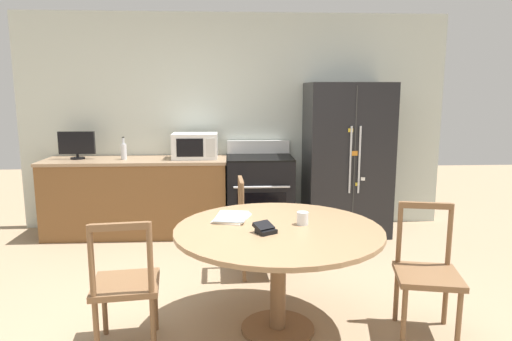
% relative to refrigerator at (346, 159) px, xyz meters
% --- Properties ---
extents(ground_plane, '(14.00, 14.00, 0.00)m').
position_rel_refrigerator_xyz_m(ground_plane, '(-1.31, -2.23, -0.89)').
color(ground_plane, '#9E8466').
extents(back_wall, '(5.20, 0.10, 2.60)m').
position_rel_refrigerator_xyz_m(back_wall, '(-1.31, 0.42, 0.41)').
color(back_wall, silver).
rests_on(back_wall, ground_plane).
extents(kitchen_counter, '(2.11, 0.64, 0.90)m').
position_rel_refrigerator_xyz_m(kitchen_counter, '(-2.47, 0.06, -0.44)').
color(kitchen_counter, brown).
rests_on(kitchen_counter, ground_plane).
extents(refrigerator, '(0.95, 0.72, 1.77)m').
position_rel_refrigerator_xyz_m(refrigerator, '(0.00, 0.00, 0.00)').
color(refrigerator, black).
rests_on(refrigerator, ground_plane).
extents(oven_range, '(0.77, 0.68, 1.08)m').
position_rel_refrigerator_xyz_m(oven_range, '(-1.02, 0.03, -0.42)').
color(oven_range, black).
rests_on(oven_range, ground_plane).
extents(microwave, '(0.52, 0.36, 0.29)m').
position_rel_refrigerator_xyz_m(microwave, '(-1.78, 0.08, 0.16)').
color(microwave, white).
rests_on(microwave, kitchen_counter).
extents(countertop_tv, '(0.41, 0.16, 0.32)m').
position_rel_refrigerator_xyz_m(countertop_tv, '(-3.14, 0.10, 0.19)').
color(countertop_tv, black).
rests_on(countertop_tv, kitchen_counter).
extents(counter_bottle, '(0.07, 0.07, 0.26)m').
position_rel_refrigerator_xyz_m(counter_bottle, '(-2.59, 0.03, 0.11)').
color(counter_bottle, silver).
rests_on(counter_bottle, kitchen_counter).
extents(dining_table, '(1.43, 1.43, 0.75)m').
position_rel_refrigerator_xyz_m(dining_table, '(-1.04, -2.26, -0.25)').
color(dining_table, '#997551').
rests_on(dining_table, ground_plane).
extents(dining_chair_left, '(0.47, 0.47, 0.90)m').
position_rel_refrigerator_xyz_m(dining_chair_left, '(-2.06, -2.42, -0.45)').
color(dining_chair_left, brown).
rests_on(dining_chair_left, ground_plane).
extents(dining_chair_far, '(0.43, 0.43, 0.90)m').
position_rel_refrigerator_xyz_m(dining_chair_far, '(-1.12, -1.23, -0.45)').
color(dining_chair_far, brown).
rests_on(dining_chair_far, ground_plane).
extents(dining_chair_right, '(0.50, 0.50, 0.90)m').
position_rel_refrigerator_xyz_m(dining_chair_right, '(-0.02, -2.34, -0.45)').
color(dining_chair_right, brown).
rests_on(dining_chair_right, ground_plane).
extents(candle_glass, '(0.08, 0.08, 0.09)m').
position_rel_refrigerator_xyz_m(candle_glass, '(-0.87, -2.19, -0.09)').
color(candle_glass, silver).
rests_on(candle_glass, dining_table).
extents(wallet, '(0.17, 0.17, 0.07)m').
position_rel_refrigerator_xyz_m(wallet, '(-1.15, -2.36, -0.11)').
color(wallet, black).
rests_on(wallet, dining_table).
extents(mail_stack, '(0.30, 0.35, 0.02)m').
position_rel_refrigerator_xyz_m(mail_stack, '(-1.36, -2.02, -0.12)').
color(mail_stack, white).
rests_on(mail_stack, dining_table).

